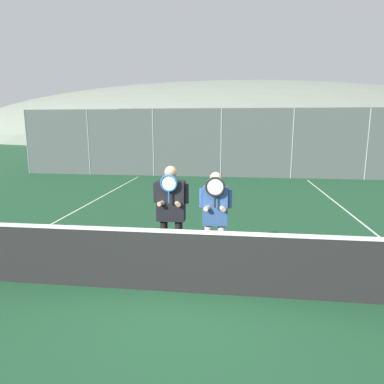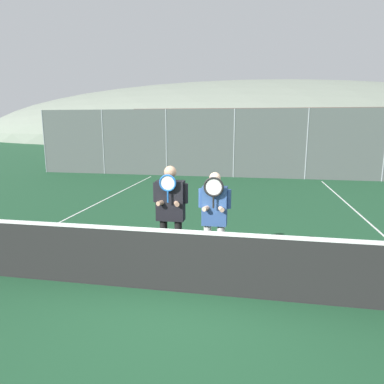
# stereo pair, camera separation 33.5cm
# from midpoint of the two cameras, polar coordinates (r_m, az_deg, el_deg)

# --- Properties ---
(ground_plane) EXTENTS (120.00, 120.00, 0.00)m
(ground_plane) POSITION_cam_midpoint_polar(r_m,az_deg,el_deg) (5.37, -2.50, -16.41)
(ground_plane) COLOR #1E4C2D
(hill_distant) EXTENTS (94.87, 52.71, 18.45)m
(hill_distant) POSITION_cam_midpoint_polar(r_m,az_deg,el_deg) (60.49, 6.44, 8.88)
(hill_distant) COLOR gray
(hill_distant) RESTS_ON ground_plane
(clubhouse_building) EXTENTS (15.47, 5.50, 3.36)m
(clubhouse_building) POSITION_cam_midpoint_polar(r_m,az_deg,el_deg) (22.65, 9.09, 9.17)
(clubhouse_building) COLOR #9EA3A8
(clubhouse_building) RESTS_ON ground_plane
(fence_back) EXTENTS (19.62, 0.06, 3.18)m
(fence_back) POSITION_cam_midpoint_polar(r_m,az_deg,el_deg) (16.23, 4.30, 8.08)
(fence_back) COLOR gray
(fence_back) RESTS_ON ground_plane
(tennis_net) EXTENTS (10.54, 0.09, 1.08)m
(tennis_net) POSITION_cam_midpoint_polar(r_m,az_deg,el_deg) (5.15, -2.54, -11.41)
(tennis_net) COLOR gray
(tennis_net) RESTS_ON ground_plane
(court_line_left_sideline) EXTENTS (0.05, 16.00, 0.01)m
(court_line_left_sideline) POSITION_cam_midpoint_polar(r_m,az_deg,el_deg) (9.36, -23.65, -5.10)
(court_line_left_sideline) COLOR white
(court_line_left_sideline) RESTS_ON ground_plane
(court_line_right_sideline) EXTENTS (0.05, 16.00, 0.01)m
(court_line_right_sideline) POSITION_cam_midpoint_polar(r_m,az_deg,el_deg) (8.65, 28.02, -6.79)
(court_line_right_sideline) COLOR white
(court_line_right_sideline) RESTS_ON ground_plane
(player_leftmost) EXTENTS (0.61, 0.34, 1.81)m
(player_leftmost) POSITION_cam_midpoint_polar(r_m,az_deg,el_deg) (5.85, -5.17, -2.83)
(player_leftmost) COLOR black
(player_leftmost) RESTS_ON ground_plane
(player_center_left) EXTENTS (0.55, 0.34, 1.71)m
(player_center_left) POSITION_cam_midpoint_polar(r_m,az_deg,el_deg) (5.76, 2.23, -3.69)
(player_center_left) COLOR white
(player_center_left) RESTS_ON ground_plane
(car_far_left) EXTENTS (4.25, 1.99, 1.90)m
(car_far_left) POSITION_cam_midpoint_polar(r_m,az_deg,el_deg) (19.47, -10.97, 6.58)
(car_far_left) COLOR navy
(car_far_left) RESTS_ON ground_plane
(car_left_of_center) EXTENTS (4.14, 2.02, 1.77)m
(car_left_of_center) POSITION_cam_midpoint_polar(r_m,az_deg,el_deg) (18.76, 4.08, 6.42)
(car_left_of_center) COLOR #B2B7BC
(car_left_of_center) RESTS_ON ground_plane
(car_center) EXTENTS (4.11, 2.09, 1.87)m
(car_center) POSITION_cam_midpoint_polar(r_m,az_deg,el_deg) (19.06, 19.20, 6.03)
(car_center) COLOR maroon
(car_center) RESTS_ON ground_plane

